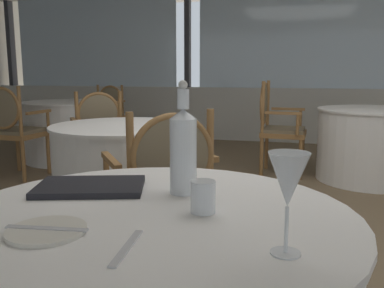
# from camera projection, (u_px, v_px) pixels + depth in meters

# --- Properties ---
(ground_plane) EXTENTS (14.48, 14.48, 0.00)m
(ground_plane) POSITION_uv_depth(u_px,v_px,m) (266.00, 246.00, 2.72)
(ground_plane) COLOR #756047
(window_wall_far) EXTENTS (10.63, 0.14, 2.60)m
(window_wall_far) POSITION_uv_depth(u_px,v_px,m) (292.00, 75.00, 6.52)
(window_wall_far) COLOR beige
(window_wall_far) RESTS_ON ground_plane
(side_plate) EXTENTS (0.19, 0.19, 0.01)m
(side_plate) POSITION_uv_depth(u_px,v_px,m) (47.00, 231.00, 0.99)
(side_plate) COLOR silver
(side_plate) RESTS_ON foreground_table
(butter_knife) EXTENTS (0.20, 0.04, 0.00)m
(butter_knife) POSITION_uv_depth(u_px,v_px,m) (46.00, 229.00, 0.99)
(butter_knife) COLOR silver
(butter_knife) RESTS_ON foreground_table
(dinner_fork) EXTENTS (0.04, 0.19, 0.00)m
(dinner_fork) POSITION_uv_depth(u_px,v_px,m) (127.00, 247.00, 0.91)
(dinner_fork) COLOR silver
(dinner_fork) RESTS_ON foreground_table
(water_bottle) EXTENTS (0.08, 0.08, 0.35)m
(water_bottle) POSITION_uv_depth(u_px,v_px,m) (183.00, 149.00, 1.29)
(water_bottle) COLOR white
(water_bottle) RESTS_ON foreground_table
(wine_glass) EXTENTS (0.09, 0.09, 0.22)m
(wine_glass) POSITION_uv_depth(u_px,v_px,m) (288.00, 182.00, 0.85)
(wine_glass) COLOR white
(wine_glass) RESTS_ON foreground_table
(water_tumbler) EXTENTS (0.07, 0.07, 0.09)m
(water_tumbler) POSITION_uv_depth(u_px,v_px,m) (203.00, 197.00, 1.13)
(water_tumbler) COLOR white
(water_tumbler) RESTS_ON foreground_table
(menu_book) EXTENTS (0.38, 0.31, 0.02)m
(menu_book) POSITION_uv_depth(u_px,v_px,m) (90.00, 187.00, 1.35)
(menu_book) COLOR black
(menu_book) RESTS_ON foreground_table
(background_table_0) EXTENTS (1.11, 1.11, 0.74)m
(background_table_0) POSITION_uv_depth(u_px,v_px,m) (69.00, 131.00, 5.31)
(background_table_0) COLOR white
(background_table_0) RESTS_ON ground_plane
(dining_chair_0_0) EXTENTS (0.55, 0.49, 0.97)m
(dining_chair_0_0) POSITION_uv_depth(u_px,v_px,m) (12.00, 124.00, 4.35)
(dining_chair_0_0) COLOR olive
(dining_chair_0_0) RESTS_ON ground_plane
(dining_chair_0_1) EXTENTS (0.55, 0.49, 0.91)m
(dining_chair_0_1) POSITION_uv_depth(u_px,v_px,m) (107.00, 111.00, 6.20)
(dining_chair_0_1) COLOR olive
(dining_chair_0_1) RESTS_ON ground_plane
(background_table_1) EXTENTS (1.09, 1.09, 0.74)m
(background_table_1) POSITION_uv_depth(u_px,v_px,m) (371.00, 145.00, 4.31)
(background_table_1) COLOR white
(background_table_1) RESTS_ON ground_plane
(dining_chair_1_1) EXTENTS (0.49, 0.55, 1.01)m
(dining_chair_1_1) POSITION_uv_depth(u_px,v_px,m) (275.00, 120.00, 4.56)
(dining_chair_1_1) COLOR olive
(dining_chair_1_1) RESTS_ON ground_plane
(background_table_2) EXTENTS (1.03, 1.03, 0.74)m
(background_table_2) POSITION_uv_depth(u_px,v_px,m) (125.00, 176.00, 3.04)
(background_table_2) COLOR white
(background_table_2) RESTS_ON ground_plane
(dining_chair_2_0) EXTENTS (0.66, 0.64, 0.93)m
(dining_chair_2_0) POSITION_uv_depth(u_px,v_px,m) (165.00, 185.00, 2.14)
(dining_chair_2_0) COLOR olive
(dining_chair_2_0) RESTS_ON ground_plane
(dining_chair_2_1) EXTENTS (0.66, 0.64, 0.93)m
(dining_chair_2_1) POSITION_uv_depth(u_px,v_px,m) (102.00, 133.00, 3.86)
(dining_chair_2_1) COLOR olive
(dining_chair_2_1) RESTS_ON ground_plane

